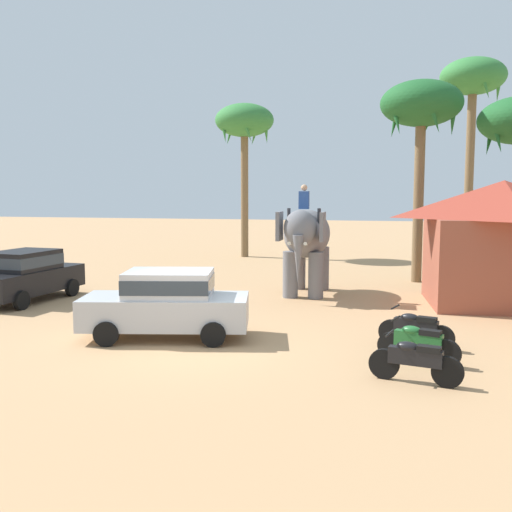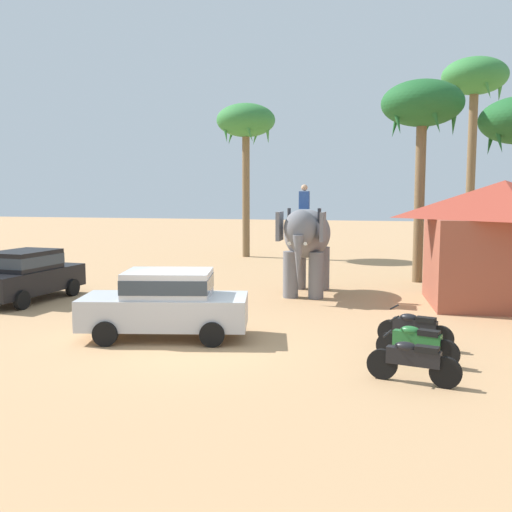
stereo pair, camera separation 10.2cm
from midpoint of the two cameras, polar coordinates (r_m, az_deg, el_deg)
name	(u,v)px [view 1 (the left image)]	position (r m, az deg, el deg)	size (l,w,h in m)	color
ground_plane	(191,345)	(14.41, -6.48, -8.51)	(120.00, 120.00, 0.00)	tan
car_sedan_foreground	(167,301)	(14.98, -8.76, -4.34)	(4.36, 2.48, 1.70)	#B7BABF
car_parked_far_side	(26,274)	(21.13, -21.42, -1.59)	(2.21, 4.26, 1.70)	black
elephant_with_mahout	(306,239)	(20.90, 4.71, 1.67)	(1.60, 3.86, 3.88)	slate
motorcycle_nearest_camera	(415,360)	(11.87, 14.82, -9.62)	(1.77, 0.66, 0.94)	black
motorcycle_second_in_row	(418,342)	(13.20, 15.12, -8.00)	(1.73, 0.78, 0.94)	black
motorcycle_mid_row	(416,328)	(14.47, 14.92, -6.73)	(1.74, 0.76, 0.94)	black
palm_tree_near_hut	(244,125)	(33.03, -1.21, 12.50)	(3.20, 3.20, 8.38)	brown
palm_tree_left_of_road	(473,84)	(32.31, 20.05, 15.25)	(3.20, 3.20, 10.19)	brown
palm_tree_far_back	(421,109)	(24.77, 15.50, 13.46)	(3.20, 3.20, 7.97)	brown
roadside_hut	(502,239)	(20.40, 22.46, 1.48)	(5.32, 4.58, 4.00)	#994C38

